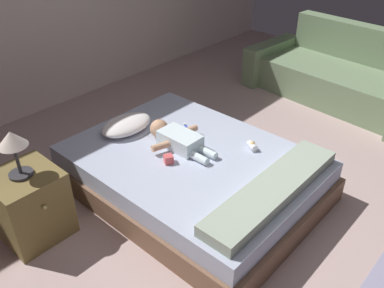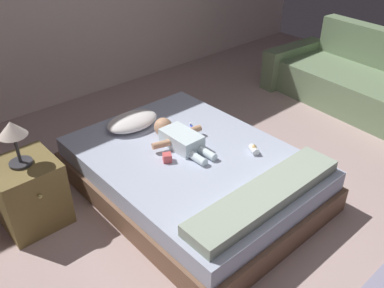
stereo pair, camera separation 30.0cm
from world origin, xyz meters
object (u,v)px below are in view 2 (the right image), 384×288
at_px(baby, 178,137).
at_px(toy_block, 167,158).
at_px(lamp, 13,133).
at_px(baby_bottle, 254,149).
at_px(toothbrush, 192,127).
at_px(couch, 363,84).
at_px(pillow, 132,121).
at_px(nightstand, 29,193).
at_px(bed, 192,173).

bearing_deg(baby, toy_block, -149.24).
xyz_separation_m(lamp, baby_bottle, (1.55, -0.85, -0.39)).
relative_size(toothbrush, toy_block, 1.51).
bearing_deg(couch, pillow, 163.28).
bearing_deg(pillow, baby, -76.08).
bearing_deg(toothbrush, couch, -10.74).
height_order(couch, baby_bottle, couch).
height_order(toothbrush, nightstand, nightstand).
height_order(bed, lamp, lamp).
relative_size(nightstand, baby_bottle, 4.57).
relative_size(bed, lamp, 5.82).
relative_size(pillow, lamp, 1.41).
height_order(couch, lamp, lamp).
bearing_deg(toothbrush, nightstand, 171.46).
height_order(bed, nightstand, nightstand).
bearing_deg(baby_bottle, toothbrush, 99.87).
relative_size(baby, couch, 0.31).
xyz_separation_m(pillow, toothbrush, (0.39, -0.37, -0.05)).
bearing_deg(lamp, nightstand, -90.00).
distance_m(nightstand, toy_block, 1.07).
xyz_separation_m(pillow, lamp, (-1.05, -0.15, 0.36)).
relative_size(toothbrush, nightstand, 0.26).
height_order(toy_block, baby_bottle, baby_bottle).
height_order(couch, nightstand, couch).
height_order(pillow, couch, couch).
bearing_deg(toy_block, lamp, 153.36).
bearing_deg(bed, pillow, 98.71).
relative_size(pillow, toy_block, 5.32).
bearing_deg(bed, toothbrush, 48.16).
bearing_deg(toothbrush, baby, -155.27).
xyz_separation_m(nightstand, baby_bottle, (1.55, -0.85, 0.13)).
distance_m(toothbrush, nightstand, 1.46).
bearing_deg(couch, nightstand, 170.11).
relative_size(baby, toy_block, 7.26).
xyz_separation_m(pillow, nightstand, (-1.05, -0.15, -0.16)).
distance_m(lamp, toy_block, 1.13).
distance_m(pillow, lamp, 1.13).
height_order(bed, couch, couch).
relative_size(couch, baby_bottle, 18.65).
height_order(baby, baby_bottle, baby).
distance_m(baby, lamp, 1.28).
relative_size(bed, toothbrush, 14.56).
bearing_deg(toy_block, couch, -3.59).
xyz_separation_m(bed, nightstand, (-1.16, 0.53, 0.09)).
distance_m(pillow, baby_bottle, 1.12).
xyz_separation_m(couch, lamp, (-3.73, 0.65, 0.52)).
bearing_deg(couch, toothbrush, 169.26).
height_order(pillow, baby_bottle, pillow).
bearing_deg(nightstand, toothbrush, -8.54).
relative_size(nightstand, lamp, 1.54).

